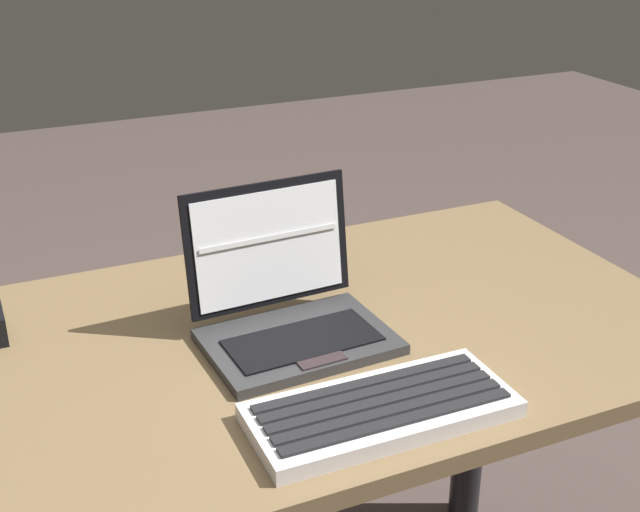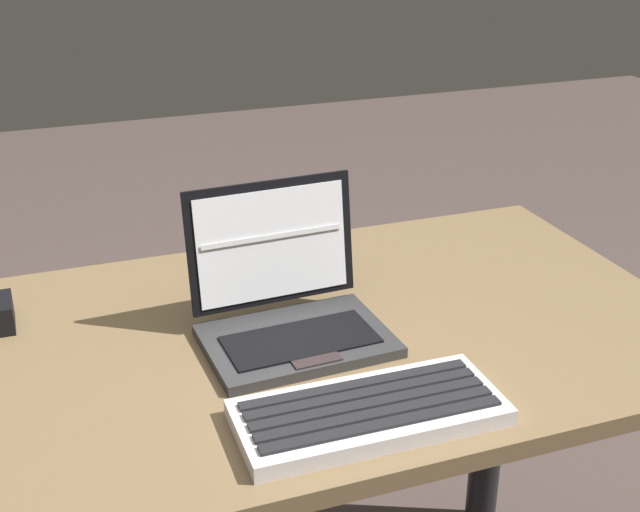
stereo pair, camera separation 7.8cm
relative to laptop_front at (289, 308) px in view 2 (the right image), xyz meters
The scene contains 3 objects.
desk 0.20m from the laptop_front, behind, with size 1.34×0.67×0.73m.
laptop_front is the anchor object (origin of this frame).
external_keyboard 0.23m from the laptop_front, 83.37° to the right, with size 0.33×0.14×0.03m.
Camera 2 is at (-0.24, -1.01, 1.34)m, focal length 47.43 mm.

